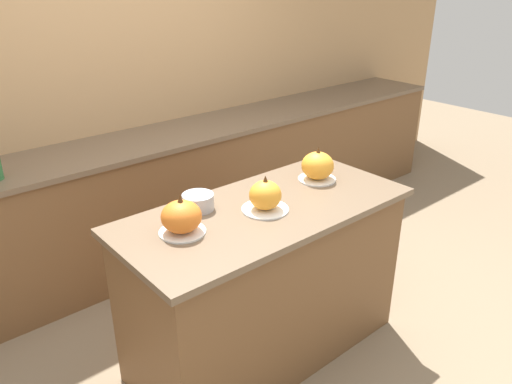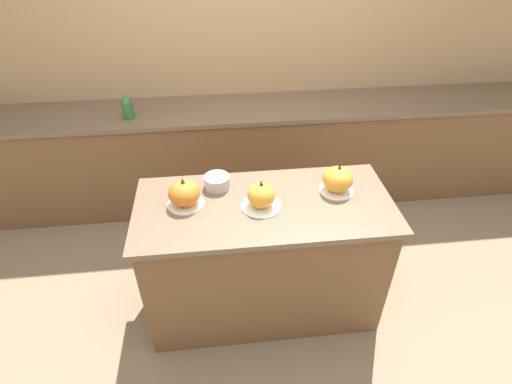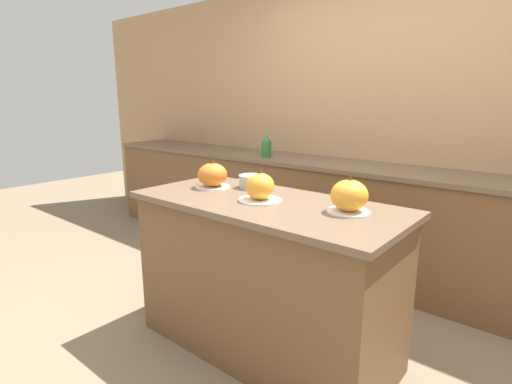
# 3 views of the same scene
# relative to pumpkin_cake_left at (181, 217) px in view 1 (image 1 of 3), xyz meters

# --- Properties ---
(ground_plane) EXTENTS (12.00, 12.00, 0.00)m
(ground_plane) POSITION_rel_pumpkin_cake_left_xyz_m (0.46, -0.05, -0.99)
(ground_plane) COLOR #847056
(wall_back) EXTENTS (8.00, 0.06, 2.50)m
(wall_back) POSITION_rel_pumpkin_cake_left_xyz_m (0.46, 1.59, 0.26)
(wall_back) COLOR tan
(wall_back) RESTS_ON ground_plane
(kitchen_island) EXTENTS (1.54, 0.70, 0.91)m
(kitchen_island) POSITION_rel_pumpkin_cake_left_xyz_m (0.46, -0.05, -0.53)
(kitchen_island) COLOR brown
(kitchen_island) RESTS_ON ground_plane
(back_counter) EXTENTS (6.00, 0.60, 0.93)m
(back_counter) POSITION_rel_pumpkin_cake_left_xyz_m (0.46, 1.26, -0.52)
(back_counter) COLOR brown
(back_counter) RESTS_ON ground_plane
(pumpkin_cake_left) EXTENTS (0.22, 0.22, 0.19)m
(pumpkin_cake_left) POSITION_rel_pumpkin_cake_left_xyz_m (0.00, 0.00, 0.00)
(pumpkin_cake_left) COLOR white
(pumpkin_cake_left) RESTS_ON kitchen_island
(pumpkin_cake_center) EXTENTS (0.24, 0.24, 0.18)m
(pumpkin_cake_center) POSITION_rel_pumpkin_cake_left_xyz_m (0.44, -0.07, -0.00)
(pumpkin_cake_center) COLOR white
(pumpkin_cake_center) RESTS_ON kitchen_island
(pumpkin_cake_right) EXTENTS (0.21, 0.21, 0.20)m
(pumpkin_cake_right) POSITION_rel_pumpkin_cake_left_xyz_m (0.92, 0.03, 0.00)
(pumpkin_cake_right) COLOR white
(pumpkin_cake_right) RESTS_ON kitchen_island
(mixing_bowl) EXTENTS (0.16, 0.16, 0.08)m
(mixing_bowl) POSITION_rel_pumpkin_cake_left_xyz_m (0.19, 0.15, -0.04)
(mixing_bowl) COLOR #ADADB2
(mixing_bowl) RESTS_ON kitchen_island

